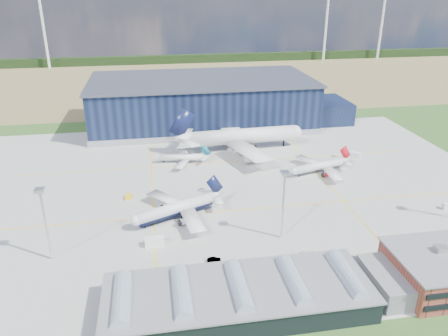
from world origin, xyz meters
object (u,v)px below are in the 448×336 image
(gse_tug_c, at_px, (252,150))
(airliner_navy, at_px, (175,203))
(hangar, at_px, (207,104))
(gse_cart_b, at_px, (212,143))
(gse_tug_a, at_px, (221,267))
(car_b, at_px, (214,260))
(gse_van_b, at_px, (356,154))
(light_mast_center, at_px, (284,194))
(car_a, at_px, (348,264))
(light_mast_west, at_px, (44,213))
(gse_van_a, at_px, (155,242))
(gse_cart_a, at_px, (231,149))
(airstair, at_px, (309,261))
(airliner_widebody, at_px, (243,128))
(airliner_red, at_px, (319,162))
(gse_tug_b, at_px, (129,197))
(airliner_regional, at_px, (181,154))

(gse_tug_c, bearing_deg, airliner_navy, -139.02)
(hangar, xyz_separation_m, gse_cart_b, (-2.38, -34.92, -10.99))
(gse_tug_a, relative_size, car_b, 0.83)
(gse_tug_a, bearing_deg, gse_van_b, 21.04)
(light_mast_center, xyz_separation_m, gse_van_b, (54.28, 61.59, -14.33))
(gse_tug_c, relative_size, car_a, 0.98)
(light_mast_center, relative_size, car_b, 5.71)
(light_mast_west, distance_m, car_b, 50.07)
(hangar, bearing_deg, gse_van_a, -104.96)
(airliner_navy, height_order, gse_cart_a, airliner_navy)
(airstair, height_order, car_b, airstair)
(airliner_widebody, relative_size, gse_van_a, 11.01)
(airliner_navy, relative_size, gse_cart_b, 12.63)
(airliner_navy, bearing_deg, airliner_red, -179.88)
(gse_van_b, relative_size, car_a, 1.50)
(airstair, bearing_deg, gse_tug_b, 115.41)
(airliner_widebody, bearing_deg, gse_tug_b, -143.38)
(airliner_regional, bearing_deg, hangar, -99.95)
(airliner_navy, height_order, gse_cart_b, airliner_navy)
(hangar, xyz_separation_m, gse_cart_a, (5.27, -45.98, -10.89))
(gse_tug_c, bearing_deg, airliner_red, -67.47)
(airliner_navy, height_order, car_b, airliner_navy)
(gse_van_b, relative_size, gse_tug_c, 1.54)
(gse_van_b, relative_size, gse_cart_b, 1.66)
(hangar, relative_size, gse_cart_a, 43.43)
(airliner_navy, relative_size, car_a, 11.46)
(airliner_widebody, bearing_deg, gse_cart_a, -176.97)
(light_mast_west, distance_m, airliner_red, 110.86)
(gse_tug_a, height_order, car_b, gse_tug_a)
(airliner_red, bearing_deg, car_b, 31.30)
(gse_cart_a, bearing_deg, gse_tug_b, -140.31)
(gse_tug_a, distance_m, gse_cart_b, 103.88)
(airliner_red, distance_m, car_b, 77.29)
(gse_tug_c, xyz_separation_m, car_b, (-31.38, -85.39, -0.02))
(airliner_red, relative_size, car_b, 7.66)
(gse_cart_a, distance_m, car_a, 98.11)
(airliner_widebody, bearing_deg, airliner_navy, -123.46)
(airliner_navy, xyz_separation_m, car_a, (47.01, -35.88, -5.43))
(light_mast_center, xyz_separation_m, airliner_regional, (-26.56, 67.62, -11.32))
(gse_tug_a, distance_m, gse_tug_c, 94.14)
(car_a, bearing_deg, airliner_regional, 38.83)
(airliner_navy, bearing_deg, car_b, 84.30)
(airliner_navy, relative_size, gse_van_a, 6.07)
(gse_van_a, distance_m, car_b, 20.48)
(airliner_widebody, xyz_separation_m, gse_cart_b, (-13.87, 10.44, -10.21))
(gse_tug_b, bearing_deg, airliner_red, 13.36)
(gse_cart_a, xyz_separation_m, gse_tug_c, (10.20, -2.86, -0.04))
(light_mast_west, distance_m, gse_van_b, 139.44)
(gse_tug_c, bearing_deg, gse_cart_a, 150.35)
(gse_cart_a, bearing_deg, airliner_regional, -158.25)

